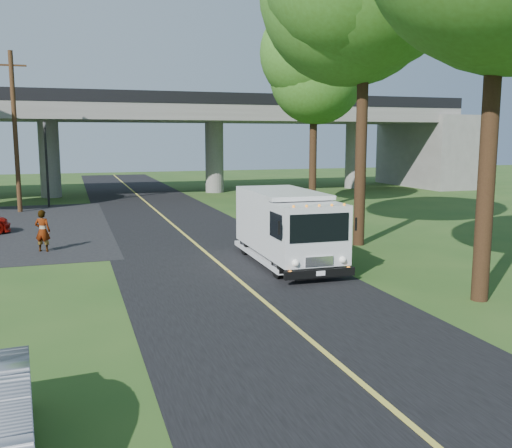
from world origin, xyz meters
name	(u,v)px	position (x,y,z in m)	size (l,w,h in m)	color
ground	(302,334)	(0.00, 0.00, 0.00)	(120.00, 120.00, 0.00)	#26491A
road	(202,249)	(0.00, 10.00, 0.01)	(7.00, 90.00, 0.02)	black
lane_line	(202,249)	(0.00, 10.00, 0.03)	(0.12, 90.00, 0.01)	gold
overpass	(135,133)	(0.00, 32.00, 4.56)	(54.00, 10.00, 7.30)	slate
traffic_signal	(46,155)	(-6.00, 26.00, 3.20)	(0.18, 0.22, 5.20)	black
utility_pole	(15,131)	(-7.50, 24.00, 4.59)	(1.60, 0.26, 9.00)	#472D19
tree_right_far	(319,66)	(9.21, 19.84, 8.30)	(5.77, 5.67, 10.99)	#382314
step_van	(287,225)	(2.20, 6.65, 1.34)	(2.29, 5.92, 2.46)	silver
pedestrian	(43,231)	(-5.76, 11.41, 0.80)	(0.58, 0.38, 1.60)	gray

